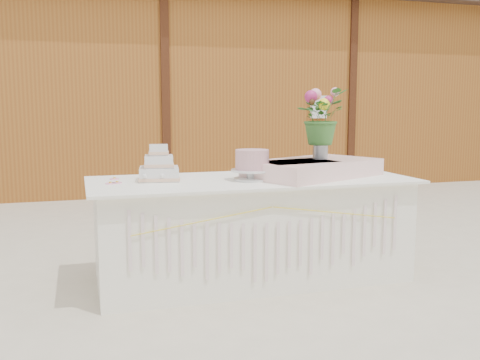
% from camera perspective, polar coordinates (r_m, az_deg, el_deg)
% --- Properties ---
extents(ground, '(80.00, 80.00, 0.00)m').
position_cam_1_polar(ground, '(4.17, 1.22, -10.39)').
color(ground, beige).
rests_on(ground, ground).
extents(barn, '(12.60, 4.60, 3.30)m').
position_cam_1_polar(barn, '(9.84, -9.89, 9.88)').
color(barn, brown).
rests_on(barn, ground).
extents(cake_table, '(2.40, 1.00, 0.77)m').
position_cam_1_polar(cake_table, '(4.06, 1.25, -5.22)').
color(cake_table, white).
rests_on(cake_table, ground).
extents(wedding_cake, '(0.33, 0.33, 0.26)m').
position_cam_1_polar(wedding_cake, '(3.94, -8.63, 1.25)').
color(wedding_cake, silver).
rests_on(wedding_cake, cake_table).
extents(pink_cake_stand, '(0.31, 0.31, 0.22)m').
position_cam_1_polar(pink_cake_stand, '(3.90, 1.30, 1.80)').
color(pink_cake_stand, silver).
rests_on(pink_cake_stand, cake_table).
extents(satin_runner, '(1.17, 0.96, 0.13)m').
position_cam_1_polar(satin_runner, '(4.15, 7.82, 1.24)').
color(satin_runner, '#FFCDCD').
rests_on(satin_runner, cake_table).
extents(flower_vase, '(0.12, 0.12, 0.16)m').
position_cam_1_polar(flower_vase, '(4.22, 8.57, 3.31)').
color(flower_vase, '#B2B2B7').
rests_on(flower_vase, satin_runner).
extents(bouquet, '(0.51, 0.49, 0.43)m').
position_cam_1_polar(bouquet, '(4.21, 8.65, 7.36)').
color(bouquet, '#39722D').
rests_on(bouquet, flower_vase).
extents(loose_flowers, '(0.22, 0.36, 0.02)m').
position_cam_1_polar(loose_flowers, '(3.94, -13.12, -0.04)').
color(loose_flowers, '#FA98BE').
rests_on(loose_flowers, cake_table).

